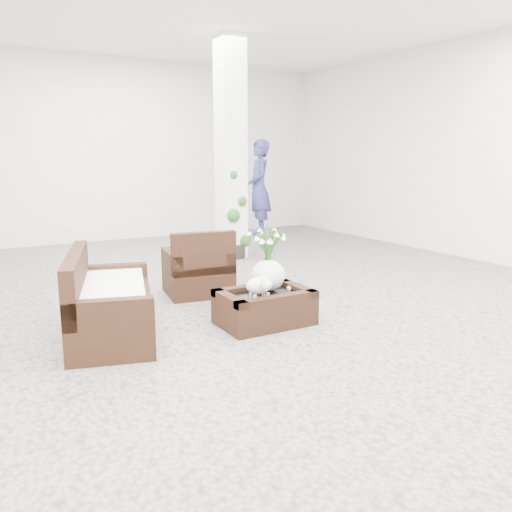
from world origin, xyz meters
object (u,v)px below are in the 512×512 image
coffee_table (265,309)px  loveseat (111,294)px  armchair (198,261)px  topiary (235,215)px

coffee_table → loveseat: (-1.40, 0.43, 0.24)m
armchair → topiary: topiary is taller
coffee_table → loveseat: 1.49m
topiary → loveseat: bearing=-135.0°
coffee_table → loveseat: size_ratio=0.60×
coffee_table → armchair: 1.43m
loveseat → topiary: bearing=-29.1°
armchair → topiary: size_ratio=0.57×
coffee_table → armchair: (-0.11, 1.40, 0.24)m
armchair → loveseat: (-1.29, -0.97, -0.00)m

